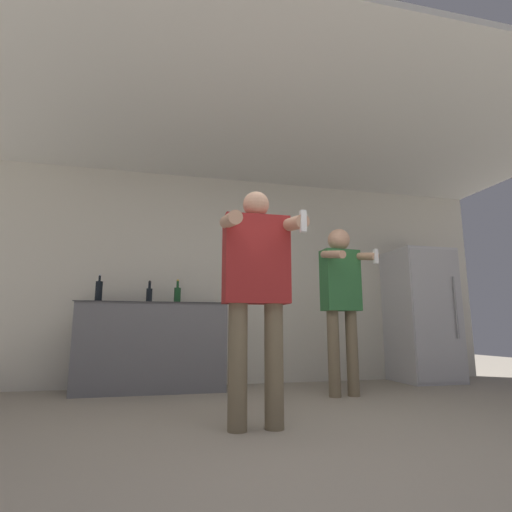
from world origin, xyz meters
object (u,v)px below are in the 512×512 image
at_px(bottle_amber_bourbon, 149,294).
at_px(person_woman_foreground, 256,282).
at_px(refrigerator, 421,315).
at_px(bottle_clear_vodka, 177,295).
at_px(person_man_side, 341,292).
at_px(bottle_red_label, 99,291).

bearing_deg(bottle_amber_bourbon, person_woman_foreground, -68.06).
distance_m(refrigerator, person_woman_foreground, 3.19).
bearing_deg(bottle_clear_vodka, person_man_side, -27.42).
relative_size(bottle_amber_bourbon, person_woman_foreground, 0.15).
bearing_deg(person_man_side, person_woman_foreground, -137.12).
bearing_deg(bottle_red_label, refrigerator, -1.04).
distance_m(bottle_clear_vodka, person_woman_foreground, 1.95).
bearing_deg(bottle_red_label, bottle_amber_bourbon, 0.00).
height_order(bottle_red_label, person_man_side, person_man_side).
bearing_deg(bottle_clear_vodka, bottle_amber_bourbon, 180.00).
distance_m(bottle_red_label, bottle_clear_vodka, 0.83).
height_order(refrigerator, bottle_red_label, refrigerator).
bearing_deg(bottle_clear_vodka, bottle_red_label, 180.00).
distance_m(bottle_clear_vodka, person_man_side, 1.81).
relative_size(person_woman_foreground, person_man_side, 0.97).
height_order(bottle_clear_vodka, person_woman_foreground, person_woman_foreground).
relative_size(bottle_clear_vodka, person_woman_foreground, 0.17).
bearing_deg(person_woman_foreground, refrigerator, 35.00).
xyz_separation_m(refrigerator, bottle_clear_vodka, (-3.07, 0.07, 0.20)).
relative_size(bottle_amber_bourbon, bottle_clear_vodka, 0.92).
bearing_deg(bottle_amber_bourbon, refrigerator, -1.20).
xyz_separation_m(bottle_amber_bourbon, bottle_clear_vodka, (0.31, 0.00, 0.00)).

